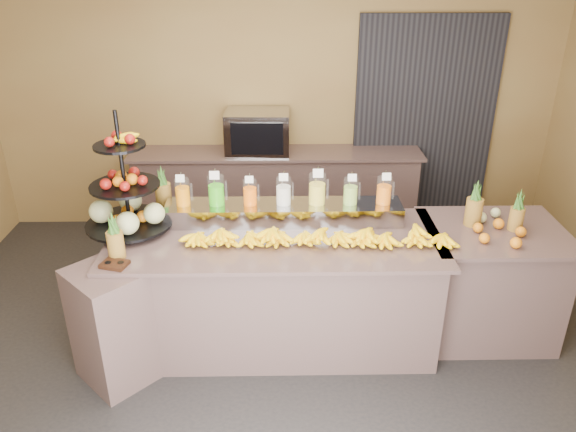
{
  "coord_description": "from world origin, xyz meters",
  "views": [
    {
      "loc": [
        0.03,
        -3.41,
        2.89
      ],
      "look_at": [
        0.1,
        0.3,
        1.11
      ],
      "focal_mm": 35.0,
      "sensor_mm": 36.0,
      "label": 1
    }
  ],
  "objects_px": {
    "banana_heap": "(321,234)",
    "oven_warmer": "(258,132)",
    "pitcher_tray": "(284,213)",
    "right_fruit_pile": "(496,224)",
    "fruit_stand": "(133,201)",
    "condiment_caddy": "(115,264)"
  },
  "relations": [
    {
      "from": "banana_heap",
      "to": "right_fruit_pile",
      "type": "xyz_separation_m",
      "value": [
        1.33,
        0.13,
        0.0
      ]
    },
    {
      "from": "right_fruit_pile",
      "to": "pitcher_tray",
      "type": "bearing_deg",
      "value": 172.02
    },
    {
      "from": "fruit_stand",
      "to": "oven_warmer",
      "type": "xyz_separation_m",
      "value": [
        0.88,
        1.79,
        -0.02
      ]
    },
    {
      "from": "pitcher_tray",
      "to": "condiment_caddy",
      "type": "bearing_deg",
      "value": -149.9
    },
    {
      "from": "condiment_caddy",
      "to": "oven_warmer",
      "type": "distance_m",
      "value": 2.52
    },
    {
      "from": "fruit_stand",
      "to": "oven_warmer",
      "type": "height_order",
      "value": "fruit_stand"
    },
    {
      "from": "condiment_caddy",
      "to": "oven_warmer",
      "type": "xyz_separation_m",
      "value": [
        0.91,
        2.34,
        0.21
      ]
    },
    {
      "from": "banana_heap",
      "to": "oven_warmer",
      "type": "bearing_deg",
      "value": 104.43
    },
    {
      "from": "banana_heap",
      "to": "right_fruit_pile",
      "type": "relative_size",
      "value": 4.94
    },
    {
      "from": "fruit_stand",
      "to": "right_fruit_pile",
      "type": "xyz_separation_m",
      "value": [
        2.74,
        -0.11,
        -0.17
      ]
    },
    {
      "from": "banana_heap",
      "to": "right_fruit_pile",
      "type": "height_order",
      "value": "right_fruit_pile"
    },
    {
      "from": "fruit_stand",
      "to": "pitcher_tray",
      "type": "bearing_deg",
      "value": 19.91
    },
    {
      "from": "pitcher_tray",
      "to": "oven_warmer",
      "type": "bearing_deg",
      "value": 98.59
    },
    {
      "from": "banana_heap",
      "to": "condiment_caddy",
      "type": "xyz_separation_m",
      "value": [
        -1.43,
        -0.31,
        -0.06
      ]
    },
    {
      "from": "pitcher_tray",
      "to": "condiment_caddy",
      "type": "xyz_separation_m",
      "value": [
        -1.16,
        -0.67,
        -0.06
      ]
    },
    {
      "from": "oven_warmer",
      "to": "pitcher_tray",
      "type": "bearing_deg",
      "value": -79.42
    },
    {
      "from": "pitcher_tray",
      "to": "fruit_stand",
      "type": "xyz_separation_m",
      "value": [
        -1.14,
        -0.12,
        0.16
      ]
    },
    {
      "from": "banana_heap",
      "to": "oven_warmer",
      "type": "distance_m",
      "value": 2.1
    },
    {
      "from": "banana_heap",
      "to": "fruit_stand",
      "type": "distance_m",
      "value": 1.44
    },
    {
      "from": "condiment_caddy",
      "to": "oven_warmer",
      "type": "height_order",
      "value": "oven_warmer"
    },
    {
      "from": "right_fruit_pile",
      "to": "oven_warmer",
      "type": "relative_size",
      "value": 0.63
    },
    {
      "from": "banana_heap",
      "to": "condiment_caddy",
      "type": "bearing_deg",
      "value": -167.58
    }
  ]
}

